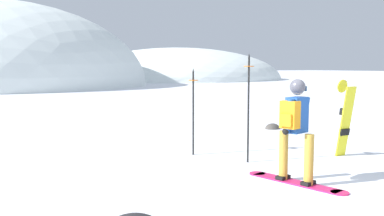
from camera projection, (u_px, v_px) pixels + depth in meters
name	position (u px, v px, depth m)	size (l,w,h in m)	color
ground_plane	(306.00, 200.00, 6.07)	(300.00, 300.00, 0.00)	white
ridge_peak_far	(179.00, 79.00, 62.35)	(31.10, 27.99, 9.29)	white
snowboarder_main	(295.00, 128.00, 6.82)	(0.68, 1.79, 1.71)	#D11E5B
spare_snowboard	(345.00, 118.00, 8.91)	(0.28, 0.29, 1.64)	yellow
piste_marker_near	(193.00, 106.00, 9.06)	(0.20, 0.20, 1.88)	black
piste_marker_far	(248.00, 101.00, 8.33)	(0.20, 0.20, 2.18)	black
rock_mid	(273.00, 129.00, 12.97)	(0.48, 0.41, 0.33)	#4C4742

